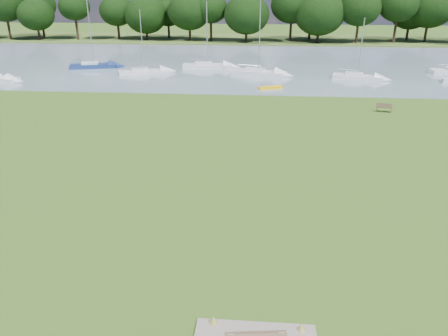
# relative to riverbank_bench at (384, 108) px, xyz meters

# --- Properties ---
(ground) EXTENTS (220.00, 220.00, 0.00)m
(ground) POSITION_rel_riverbank_bench_xyz_m (-11.59, -16.38, -0.44)
(ground) COLOR #576824
(river) EXTENTS (220.00, 40.00, 0.10)m
(river) POSITION_rel_riverbank_bench_xyz_m (-11.59, 25.62, -0.44)
(river) COLOR slate
(river) RESTS_ON ground
(far_bank) EXTENTS (220.00, 20.00, 0.40)m
(far_bank) POSITION_rel_riverbank_bench_xyz_m (-11.59, 55.62, -0.44)
(far_bank) COLOR #4C6626
(far_bank) RESTS_ON ground
(riverbank_bench) EXTENTS (1.49, 0.74, 0.88)m
(riverbank_bench) POSITION_rel_riverbank_bench_xyz_m (0.00, 0.00, 0.00)
(riverbank_bench) COLOR brown
(riverbank_bench) RESTS_ON ground
(kayak) EXTENTS (2.86, 1.67, 0.28)m
(kayak) POSITION_rel_riverbank_bench_xyz_m (-10.43, 8.79, -0.25)
(kayak) COLOR #F7B509
(kayak) RESTS_ON river
(tree_line) EXTENTS (116.86, 8.82, 10.68)m
(tree_line) POSITION_rel_riverbank_bench_xyz_m (-24.49, 51.62, 5.95)
(tree_line) COLOR black
(tree_line) RESTS_ON far_bank
(sailboat_0) EXTENTS (7.43, 4.10, 9.79)m
(sailboat_0) POSITION_rel_riverbank_bench_xyz_m (-12.00, 16.98, 0.10)
(sailboat_0) COLOR silver
(sailboat_0) RESTS_ON river
(sailboat_1) EXTENTS (6.31, 3.33, 7.34)m
(sailboat_1) POSITION_rel_riverbank_bench_xyz_m (0.48, 15.08, 0.07)
(sailboat_1) COLOR silver
(sailboat_1) RESTS_ON river
(sailboat_2) EXTENTS (6.80, 3.43, 9.85)m
(sailboat_2) POSITION_rel_riverbank_bench_xyz_m (-35.36, 20.01, 0.15)
(sailboat_2) COLOR navy
(sailboat_2) RESTS_ON river
(sailboat_5) EXTENTS (6.78, 3.93, 8.09)m
(sailboat_5) POSITION_rel_riverbank_bench_xyz_m (-27.26, 16.53, 0.01)
(sailboat_5) COLOR silver
(sailboat_5) RESTS_ON river
(sailboat_8) EXTENTS (7.01, 2.29, 8.94)m
(sailboat_8) POSITION_rel_riverbank_bench_xyz_m (-19.26, 21.12, 0.13)
(sailboat_8) COLOR silver
(sailboat_8) RESTS_ON river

